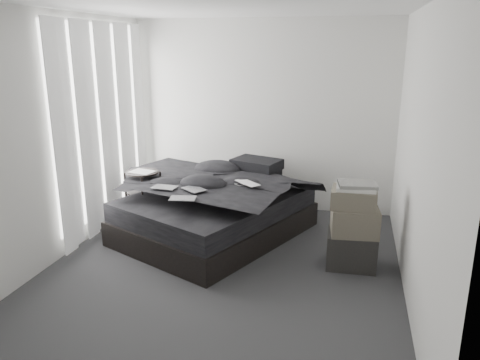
% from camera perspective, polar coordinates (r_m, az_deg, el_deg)
% --- Properties ---
extents(floor, '(3.60, 4.20, 0.01)m').
position_cam_1_polar(floor, '(4.95, -2.24, -10.92)').
color(floor, '#323235').
rests_on(floor, ground).
extents(ceiling, '(3.60, 4.20, 0.01)m').
position_cam_1_polar(ceiling, '(4.42, -2.64, 20.69)').
color(ceiling, white).
rests_on(ceiling, ground).
extents(wall_back, '(3.60, 0.01, 2.60)m').
position_cam_1_polar(wall_back, '(6.52, 2.74, 7.76)').
color(wall_back, silver).
rests_on(wall_back, ground).
extents(wall_front, '(3.60, 0.01, 2.60)m').
position_cam_1_polar(wall_front, '(2.64, -15.24, -5.56)').
color(wall_front, silver).
rests_on(wall_front, ground).
extents(wall_left, '(0.01, 4.20, 2.60)m').
position_cam_1_polar(wall_left, '(5.29, -21.58, 4.68)').
color(wall_left, silver).
rests_on(wall_left, ground).
extents(wall_right, '(0.01, 4.20, 2.60)m').
position_cam_1_polar(wall_right, '(4.37, 20.90, 2.53)').
color(wall_right, silver).
rests_on(wall_right, ground).
extents(window_left, '(0.02, 2.00, 2.30)m').
position_cam_1_polar(window_left, '(6.01, -16.59, 6.89)').
color(window_left, white).
rests_on(window_left, wall_left).
extents(curtain_left, '(0.06, 2.12, 2.48)m').
position_cam_1_polar(curtain_left, '(6.00, -16.12, 6.22)').
color(curtain_left, white).
rests_on(curtain_left, wall_left).
extents(bed, '(2.37, 2.63, 0.29)m').
position_cam_1_polar(bed, '(5.76, -2.99, -5.29)').
color(bed, black).
rests_on(bed, floor).
extents(mattress, '(2.28, 2.54, 0.23)m').
position_cam_1_polar(mattress, '(5.67, -3.02, -2.84)').
color(mattress, black).
rests_on(mattress, bed).
extents(duvet, '(2.20, 2.32, 0.25)m').
position_cam_1_polar(duvet, '(5.56, -3.41, -0.64)').
color(duvet, black).
rests_on(duvet, mattress).
extents(pillow_lower, '(0.77, 0.67, 0.15)m').
position_cam_1_polar(pillow_lower, '(6.27, 1.60, 0.83)').
color(pillow_lower, black).
rests_on(pillow_lower, mattress).
extents(pillow_upper, '(0.70, 0.59, 0.14)m').
position_cam_1_polar(pillow_upper, '(6.17, 2.04, 1.94)').
color(pillow_upper, black).
rests_on(pillow_upper, pillow_lower).
extents(laptop, '(0.40, 0.39, 0.03)m').
position_cam_1_polar(laptop, '(5.36, 0.48, 0.28)').
color(laptop, silver).
rests_on(laptop, duvet).
extents(comic_a, '(0.28, 0.19, 0.01)m').
position_cam_1_polar(comic_a, '(5.35, -9.23, -0.07)').
color(comic_a, black).
rests_on(comic_a, duvet).
extents(comic_b, '(0.32, 0.30, 0.01)m').
position_cam_1_polar(comic_b, '(5.23, -5.65, -0.22)').
color(comic_b, black).
rests_on(comic_b, duvet).
extents(comic_c, '(0.30, 0.22, 0.01)m').
position_cam_1_polar(comic_c, '(4.93, -7.02, -1.23)').
color(comic_c, black).
rests_on(comic_c, duvet).
extents(side_stand, '(0.52, 0.52, 0.74)m').
position_cam_1_polar(side_stand, '(5.99, -11.63, -2.48)').
color(side_stand, black).
rests_on(side_stand, floor).
extents(papers, '(0.32, 0.27, 0.01)m').
position_cam_1_polar(papers, '(5.87, -11.84, 0.96)').
color(papers, white).
rests_on(papers, side_stand).
extents(floor_books, '(0.21, 0.24, 0.14)m').
position_cam_1_polar(floor_books, '(5.94, -12.72, -5.78)').
color(floor_books, black).
rests_on(floor_books, floor).
extents(box_lower, '(0.52, 0.41, 0.37)m').
position_cam_1_polar(box_lower, '(5.09, 13.41, -8.25)').
color(box_lower, black).
rests_on(box_lower, floor).
extents(box_mid, '(0.51, 0.42, 0.28)m').
position_cam_1_polar(box_mid, '(4.95, 13.79, -4.85)').
color(box_mid, '#575144').
rests_on(box_mid, box_lower).
extents(box_upper, '(0.45, 0.37, 0.20)m').
position_cam_1_polar(box_upper, '(4.88, 13.72, -2.16)').
color(box_upper, '#575144').
rests_on(box_upper, box_mid).
extents(art_book_white, '(0.39, 0.32, 0.04)m').
position_cam_1_polar(art_book_white, '(4.85, 13.94, -0.85)').
color(art_book_white, silver).
rests_on(art_book_white, box_upper).
extents(art_book_snake, '(0.41, 0.34, 0.03)m').
position_cam_1_polar(art_book_snake, '(4.83, 14.10, -0.48)').
color(art_book_snake, silver).
rests_on(art_book_snake, art_book_white).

